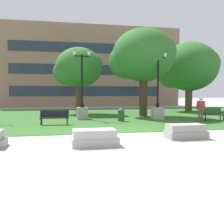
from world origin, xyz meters
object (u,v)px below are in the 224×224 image
at_px(park_bench_near_left, 54,117).
at_px(trash_bin, 121,114).
at_px(concrete_block_right, 186,132).
at_px(concrete_block_left, 95,138).
at_px(lamp_post_center, 82,105).
at_px(lamp_post_left, 158,105).
at_px(park_bench_near_right, 212,113).
at_px(person_bystander_near_lawn, 201,108).

relative_size(park_bench_near_left, trash_bin, 1.91).
bearing_deg(concrete_block_right, concrete_block_left, -169.74).
bearing_deg(concrete_block_left, park_bench_near_left, 103.30).
relative_size(lamp_post_center, trash_bin, 5.48).
bearing_deg(lamp_post_left, lamp_post_center, 169.81).
height_order(lamp_post_left, lamp_post_center, lamp_post_center).
bearing_deg(lamp_post_center, park_bench_near_left, -123.98).
xyz_separation_m(park_bench_near_right, lamp_post_left, (-3.51, 1.81, 0.53)).
height_order(concrete_block_left, park_bench_near_right, park_bench_near_right).
height_order(lamp_post_center, person_bystander_near_lawn, lamp_post_center).
relative_size(park_bench_near_right, trash_bin, 1.93).
distance_m(concrete_block_left, lamp_post_center, 9.91).
xyz_separation_m(concrete_block_left, concrete_block_right, (4.28, 0.77, 0.00)).
bearing_deg(concrete_block_left, park_bench_near_right, 36.23).
bearing_deg(lamp_post_center, person_bystander_near_lawn, -23.64).
xyz_separation_m(park_bench_near_left, person_bystander_near_lawn, (9.94, -0.43, 0.44)).
bearing_deg(park_bench_near_left, concrete_block_right, -45.84).
distance_m(concrete_block_left, person_bystander_near_lawn, 10.53).
height_order(concrete_block_left, lamp_post_center, lamp_post_center).
bearing_deg(trash_bin, concrete_block_right, -79.96).
bearing_deg(park_bench_near_right, lamp_post_left, 152.70).
height_order(park_bench_near_right, lamp_post_center, lamp_post_center).
bearing_deg(park_bench_near_left, person_bystander_near_lawn, -2.49).
relative_size(lamp_post_center, person_bystander_near_lawn, 3.08).
xyz_separation_m(concrete_block_right, lamp_post_left, (1.83, 8.08, 0.76)).
bearing_deg(concrete_block_right, park_bench_near_left, 134.16).
relative_size(concrete_block_left, park_bench_near_right, 0.97).
bearing_deg(lamp_post_center, concrete_block_right, -67.01).
bearing_deg(lamp_post_center, concrete_block_left, -92.43).
bearing_deg(person_bystander_near_lawn, lamp_post_center, 156.36).
xyz_separation_m(concrete_block_left, lamp_post_center, (0.42, 9.87, 0.77)).
bearing_deg(person_bystander_near_lawn, park_bench_near_right, 25.68).
relative_size(lamp_post_left, person_bystander_near_lawn, 3.02).
distance_m(lamp_post_left, lamp_post_center, 5.78).
xyz_separation_m(park_bench_near_left, trash_bin, (4.63, 1.12, -0.04)).
bearing_deg(park_bench_near_left, lamp_post_center, 56.02).
xyz_separation_m(lamp_post_center, person_bystander_near_lawn, (7.90, -3.46, -0.10)).
relative_size(concrete_block_right, lamp_post_center, 0.34).
distance_m(lamp_post_left, trash_bin, 3.27).
relative_size(concrete_block_right, lamp_post_left, 0.35).
xyz_separation_m(concrete_block_left, person_bystander_near_lawn, (8.32, 6.42, 0.68)).
distance_m(park_bench_near_left, lamp_post_left, 8.00).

